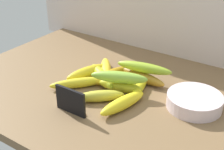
{
  "coord_description": "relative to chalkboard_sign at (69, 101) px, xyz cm",
  "views": [
    {
      "loc": [
        55.5,
        -78.45,
        58.86
      ],
      "look_at": [
        1.87,
        1.02,
        8.0
      ],
      "focal_mm": 50.21,
      "sensor_mm": 36.0,
      "label": 1
    }
  ],
  "objects": [
    {
      "name": "banana_6",
      "position": [
        -3.26,
        21.59,
        -1.78
      ],
      "size": [
        18.65,
        13.96,
        4.16
      ],
      "primitive_type": "ellipsoid",
      "rotation": [
        0.0,
        0.0,
        2.57
      ],
      "color": "#AAB723",
      "rests_on": "counter_top"
    },
    {
      "name": "banana_10",
      "position": [
        6.23,
        19.29,
        -1.8
      ],
      "size": [
        16.32,
        7.66,
        4.11
      ],
      "primitive_type": "ellipsoid",
      "rotation": [
        0.0,
        0.0,
        0.23
      ],
      "color": "gold",
      "rests_on": "counter_top"
    },
    {
      "name": "banana_1",
      "position": [
        8.43,
        29.46,
        -1.91
      ],
      "size": [
        20.59,
        6.13,
        3.9
      ],
      "primitive_type": "ellipsoid",
      "rotation": [
        0.0,
        0.0,
        3.03
      ],
      "color": "#9D701D",
      "rests_on": "counter_top"
    },
    {
      "name": "banana_11",
      "position": [
        9.59,
        29.66,
        1.89
      ],
      "size": [
        20.81,
        7.31,
        3.69
      ],
      "primitive_type": "ellipsoid",
      "rotation": [
        0.0,
        0.0,
        3.32
      ],
      "color": "#8BAB28",
      "rests_on": "banana_1"
    },
    {
      "name": "banana_7",
      "position": [
        2.04,
        21.73,
        -2.05
      ],
      "size": [
        18.77,
        14.51,
        3.62
      ],
      "primitive_type": "ellipsoid",
      "rotation": [
        0.0,
        0.0,
        3.75
      ],
      "color": "yellow",
      "rests_on": "counter_top"
    },
    {
      "name": "banana_5",
      "position": [
        11.46,
        23.78,
        -2.25
      ],
      "size": [
        6.98,
        16.62,
        3.21
      ],
      "primitive_type": "ellipsoid",
      "rotation": [
        0.0,
        0.0,
        4.95
      ],
      "color": "yellow",
      "rests_on": "counter_top"
    },
    {
      "name": "fruit_bowl",
      "position": [
        30.94,
        24.05,
        -1.65
      ],
      "size": [
        17.49,
        17.49,
        4.41
      ],
      "primitive_type": "cylinder",
      "color": "silver",
      "rests_on": "counter_top"
    },
    {
      "name": "counter_top",
      "position": [
        0.5,
        18.77,
        -5.36
      ],
      "size": [
        110.0,
        76.0,
        3.0
      ],
      "primitive_type": "cube",
      "color": "brown",
      "rests_on": "ground"
    },
    {
      "name": "banana_2",
      "position": [
        -9.38,
        21.07,
        -1.72
      ],
      "size": [
        9.88,
        18.22,
        4.27
      ],
      "primitive_type": "ellipsoid",
      "rotation": [
        0.0,
        0.0,
        1.24
      ],
      "color": "gold",
      "rests_on": "counter_top"
    },
    {
      "name": "banana_3",
      "position": [
        4.14,
        10.38,
        -1.95
      ],
      "size": [
        14.2,
        13.29,
        3.82
      ],
      "primitive_type": "ellipsoid",
      "rotation": [
        0.0,
        0.0,
        0.73
      ],
      "color": "gold",
      "rests_on": "counter_top"
    },
    {
      "name": "banana_8",
      "position": [
        12.64,
        10.72,
        -1.8
      ],
      "size": [
        8.35,
        18.84,
        4.11
      ],
      "primitive_type": "ellipsoid",
      "rotation": [
        0.0,
        0.0,
        1.33
      ],
      "color": "yellow",
      "rests_on": "counter_top"
    },
    {
      "name": "banana_4",
      "position": [
        -7.52,
        13.4,
        -2.11
      ],
      "size": [
        16.22,
        17.56,
        3.49
      ],
      "primitive_type": "ellipsoid",
      "rotation": [
        0.0,
        0.0,
        0.84
      ],
      "color": "gold",
      "rests_on": "counter_top"
    },
    {
      "name": "chalkboard_sign",
      "position": [
        0.0,
        0.0,
        0.0
      ],
      "size": [
        11.0,
        1.8,
        8.4
      ],
      "color": "black",
      "rests_on": "counter_top"
    },
    {
      "name": "banana_12",
      "position": [
        6.41,
        18.03,
        2.28
      ],
      "size": [
        19.38,
        11.23,
        4.06
      ],
      "primitive_type": "ellipsoid",
      "rotation": [
        0.0,
        0.0,
        0.4
      ],
      "color": "#86B738",
      "rests_on": "banana_10"
    },
    {
      "name": "banana_9",
      "position": [
        -0.28,
        28.91,
        -2.13
      ],
      "size": [
        11.43,
        15.84,
        3.45
      ],
      "primitive_type": "ellipsoid",
      "rotation": [
        0.0,
        0.0,
        1.03
      ],
      "color": "#B38516",
      "rests_on": "counter_top"
    },
    {
      "name": "banana_0",
      "position": [
        -5.34,
        27.02,
        -1.9
      ],
      "size": [
        14.14,
        17.35,
        3.91
      ],
      "primitive_type": "ellipsoid",
      "rotation": [
        0.0,
        0.0,
        5.34
      ],
      "color": "yellow",
      "rests_on": "counter_top"
    }
  ]
}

